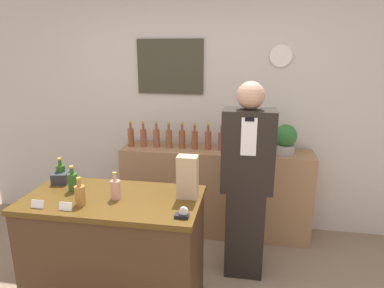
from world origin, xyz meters
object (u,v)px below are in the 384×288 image
object	(u,v)px
potted_plant	(285,139)
tape_dispenser	(182,214)
shopkeeper	(247,183)
paper_bag	(188,177)

from	to	relation	value
potted_plant	tape_dispenser	xyz separation A→B (m)	(-0.75, -1.46, -0.15)
potted_plant	shopkeeper	bearing A→B (deg)	-119.69
shopkeeper	paper_bag	distance (m)	0.70
shopkeeper	potted_plant	distance (m)	0.77
potted_plant	paper_bag	bearing A→B (deg)	-124.17
potted_plant	paper_bag	size ratio (longest dim) A/B	0.97
shopkeeper	tape_dispenser	size ratio (longest dim) A/B	19.14
shopkeeper	potted_plant	world-z (taller)	shopkeeper
shopkeeper	potted_plant	size ratio (longest dim) A/B	5.68
paper_bag	tape_dispenser	size ratio (longest dim) A/B	3.47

